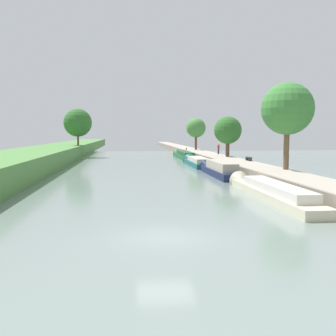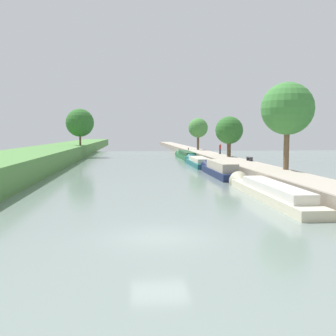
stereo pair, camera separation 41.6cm
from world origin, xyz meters
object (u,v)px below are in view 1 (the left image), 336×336
mooring_bollard_far (186,149)px  park_bench (249,158)px  narrowboat_teal (196,162)px  person_walking (218,149)px  narrowboat_navy (219,169)px  narrowboat_green (184,155)px  narrowboat_cream (269,191)px

mooring_bollard_far → park_bench: park_bench is taller
narrowboat_teal → person_walking: person_walking is taller
narrowboat_teal → park_bench: (5.03, -7.73, 1.01)m
narrowboat_navy → narrowboat_green: bearing=89.5°
mooring_bollard_far → park_bench: size_ratio=0.30×
mooring_bollard_far → narrowboat_green: bearing=-102.2°
narrowboat_green → mooring_bollard_far: mooring_bollard_far is taller
person_walking → narrowboat_teal: bearing=-123.6°
narrowboat_navy → person_walking: size_ratio=7.34×
narrowboat_navy → park_bench: park_bench is taller
narrowboat_cream → person_walking: bearing=82.4°
narrowboat_green → person_walking: (4.54, -7.20, 1.46)m
narrowboat_green → person_walking: bearing=-57.8°
narrowboat_cream → park_bench: bearing=76.2°
narrowboat_teal → mooring_bollard_far: mooring_bollard_far is taller
narrowboat_navy → mooring_bollard_far: bearing=86.9°
narrowboat_cream → mooring_bollard_far: bearing=87.9°
narrowboat_green → mooring_bollard_far: (1.68, 7.78, 0.81)m
narrowboat_navy → mooring_bollard_far: 35.20m
narrowboat_navy → person_walking: (4.76, 20.16, 1.39)m
narrowboat_navy → narrowboat_green: 27.37m
person_walking → narrowboat_cream: bearing=-97.6°
narrowboat_teal → park_bench: park_bench is taller
person_walking → mooring_bollard_far: size_ratio=3.69×
narrowboat_navy → person_walking: person_walking is taller
narrowboat_green → park_bench: (4.70, -22.25, 0.94)m
narrowboat_teal → mooring_bollard_far: bearing=84.9°
person_walking → park_bench: bearing=-89.4°
mooring_bollard_far → narrowboat_cream: bearing=-92.1°
narrowboat_navy → narrowboat_green: size_ratio=0.73×
mooring_bollard_far → park_bench: 30.18m
person_walking → park_bench: (0.16, -15.05, -0.53)m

